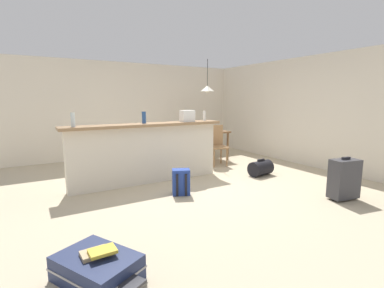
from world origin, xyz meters
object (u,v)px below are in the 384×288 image
Objects in this scene: suitcase_upright_charcoal at (344,179)px; backpack_blue at (181,182)px; bottle_clear at (73,120)px; dining_table at (204,135)px; dining_chair_near_partition at (216,143)px; book_stack at (98,252)px; grocery_bag at (187,116)px; suitcase_flat_navy at (97,268)px; bottle_blue at (144,117)px; bottle_white at (204,116)px; duffel_bag_black at (261,168)px; pendant_lamp at (207,88)px.

backpack_blue is (-2.05, 1.48, -0.13)m from suitcase_upright_charcoal.
dining_table is (3.22, 1.15, -0.57)m from bottle_clear.
dining_chair_near_partition is 3.28× the size of book_stack.
grocery_bag is 0.29× the size of suitcase_flat_navy.
grocery_bag reaches higher than bottle_blue.
bottle_clear is at bearing 85.06° from suitcase_flat_navy.
bottle_white is at bearing -142.16° from dining_chair_near_partition.
grocery_bag is at bearing 47.48° from book_stack.
bottle_clear is at bearing 85.31° from book_stack.
bottle_blue is 3.06m from book_stack.
suitcase_upright_charcoal is at bearing -83.78° from dining_chair_near_partition.
grocery_bag is 0.51× the size of duffel_bag_black.
backpack_blue is at bearing -130.85° from dining_table.
bottle_clear is at bearing 179.89° from grocery_bag.
duffel_bag_black is at bearing 26.44° from book_stack.
grocery_bag is at bearing 152.31° from duffel_bag_black.
bottle_clear reaches higher than bottle_white.
bottle_clear is 2.48m from bottle_white.
backpack_blue reaches higher than suitcase_flat_navy.
bottle_blue is at bearing 60.96° from book_stack.
bottle_blue is 3.45m from suitcase_upright_charcoal.
suitcase_flat_navy is 3.72m from suitcase_upright_charcoal.
duffel_bag_black is (3.61, 1.78, 0.04)m from suitcase_flat_navy.
bottle_clear is 0.34× the size of suitcase_upright_charcoal.
duffel_bag_black is (3.40, -0.70, -1.06)m from bottle_clear.
dining_chair_near_partition reaches higher than suitcase_flat_navy.
bottle_blue reaches higher than duffel_bag_black.
dining_chair_near_partition is 1.39× the size of suitcase_upright_charcoal.
bottle_clear is 2.73m from suitcase_flat_navy.
duffel_bag_black is (0.18, -1.84, -0.50)m from dining_table.
bottle_blue is 3.10m from suitcase_flat_navy.
grocery_bag is at bearing 55.07° from backpack_blue.
pendant_lamp is (0.06, -0.04, 1.15)m from dining_table.
bottle_blue is at bearing 104.44° from backpack_blue.
suitcase_upright_charcoal reaches higher than duffel_bag_black.
grocery_bag is 3.55m from suitcase_flat_navy.
suitcase_upright_charcoal is (0.28, -3.53, -0.32)m from dining_table.
bottle_blue is 0.41× the size of duffel_bag_black.
book_stack is (-3.42, -3.64, -0.39)m from dining_table.
backpack_blue is at bearing -174.10° from duffel_bag_black.
grocery_bag is 0.28× the size of dining_chair_near_partition.
pendant_lamp reaches higher than duffel_bag_black.
suitcase_flat_navy is (-2.70, -2.49, -1.09)m from bottle_white.
book_stack is at bearing -132.52° from grocery_bag.
backpack_blue is (1.45, -0.90, -1.01)m from bottle_clear.
bottle_white is 0.39× the size of duffel_bag_black.
grocery_bag reaches higher than suitcase_upright_charcoal.
suitcase_upright_charcoal is (1.42, -2.37, -0.88)m from grocery_bag.
dining_chair_near_partition is at bearing 96.22° from suitcase_upright_charcoal.
bottle_blue is at bearing 60.72° from suitcase_flat_navy.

